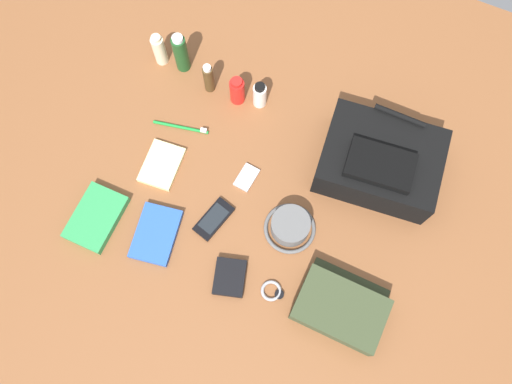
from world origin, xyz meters
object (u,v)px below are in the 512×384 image
(cell_phone, at_px, (214,219))
(backpack, at_px, (380,162))
(sunscreen_spray, at_px, (237,90))
(cologne_bottle, at_px, (209,78))
(paperback_novel, at_px, (96,218))
(wristwatch, at_px, (272,291))
(toiletry_pouch, at_px, (341,308))
(wallet, at_px, (230,277))
(notepad, at_px, (162,165))
(bucket_hat, at_px, (290,226))
(shampoo_bottle, at_px, (181,53))
(media_player, at_px, (247,178))
(toothpaste_tube, at_px, (260,95))
(travel_guidebook, at_px, (156,234))
(toothbrush, at_px, (184,128))
(lotion_bottle, at_px, (159,50))

(cell_phone, bearing_deg, backpack, 42.29)
(backpack, distance_m, sunscreen_spray, 0.51)
(cologne_bottle, height_order, paperback_novel, cologne_bottle)
(wristwatch, bearing_deg, toiletry_pouch, 9.31)
(paperback_novel, distance_m, wallet, 0.45)
(cologne_bottle, relative_size, wristwatch, 1.82)
(sunscreen_spray, xyz_separation_m, notepad, (-0.12, -0.32, -0.05))
(bucket_hat, xyz_separation_m, wristwatch, (0.03, -0.20, -0.02))
(shampoo_bottle, height_order, media_player, shampoo_bottle)
(sunscreen_spray, distance_m, wallet, 0.60)
(toothpaste_tube, bearing_deg, cologne_bottle, -173.93)
(travel_guidebook, bearing_deg, sunscreen_spray, 86.97)
(paperback_novel, distance_m, toothbrush, 0.40)
(wristwatch, bearing_deg, sunscreen_spray, 124.02)
(shampoo_bottle, relative_size, toothbrush, 0.89)
(cologne_bottle, relative_size, cell_phone, 0.90)
(bucket_hat, distance_m, wristwatch, 0.20)
(paperback_novel, bearing_deg, toothbrush, 74.75)
(shampoo_bottle, bearing_deg, wristwatch, -44.58)
(wristwatch, bearing_deg, notepad, 155.49)
(toothbrush, distance_m, notepad, 0.15)
(lotion_bottle, xyz_separation_m, toothpaste_tube, (0.37, -0.01, -0.01))
(cell_phone, bearing_deg, lotion_bottle, 132.98)
(toiletry_pouch, height_order, wallet, toiletry_pouch)
(cell_phone, bearing_deg, cologne_bottle, 117.38)
(paperback_novel, bearing_deg, backpack, 34.91)
(bucket_hat, relative_size, media_player, 1.81)
(toiletry_pouch, relative_size, wallet, 2.29)
(toiletry_pouch, xyz_separation_m, toothbrush, (-0.68, 0.33, -0.03))
(shampoo_bottle, bearing_deg, lotion_bottle, -173.33)
(cologne_bottle, xyz_separation_m, travel_guidebook, (0.07, -0.53, -0.05))
(backpack, xyz_separation_m, paperback_novel, (-0.73, -0.51, -0.06))
(wristwatch, height_order, wallet, wallet)
(lotion_bottle, distance_m, travel_guidebook, 0.62)
(backpack, distance_m, travel_guidebook, 0.72)
(cell_phone, xyz_separation_m, notepad, (-0.23, 0.09, 0.00))
(media_player, bearing_deg, travel_guidebook, -121.62)
(travel_guidebook, bearing_deg, backpack, 41.71)
(sunscreen_spray, xyz_separation_m, toothpaste_tube, (0.07, 0.02, -0.00))
(toothbrush, bearing_deg, toothpaste_tube, 45.39)
(paperback_novel, relative_size, travel_guidebook, 0.99)
(sunscreen_spray, height_order, paperback_novel, sunscreen_spray)
(toiletry_pouch, bearing_deg, wallet, -171.72)
(wallet, bearing_deg, shampoo_bottle, 110.38)
(toiletry_pouch, height_order, notepad, toiletry_pouch)
(backpack, relative_size, lotion_bottle, 2.92)
(backpack, distance_m, notepad, 0.69)
(wallet, bearing_deg, toiletry_pouch, -8.81)
(toiletry_pouch, relative_size, toothbrush, 1.37)
(bucket_hat, bearing_deg, cologne_bottle, 142.09)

